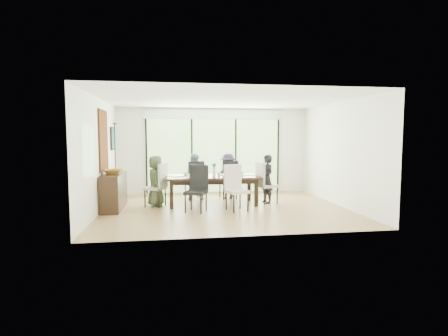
{
  "coord_description": "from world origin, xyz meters",
  "views": [
    {
      "loc": [
        -1.28,
        -8.54,
        1.78
      ],
      "look_at": [
        0.0,
        0.25,
        1.0
      ],
      "focal_mm": 28.0,
      "sensor_mm": 36.0,
      "label": 1
    }
  ],
  "objects": [
    {
      "name": "vase",
      "position": [
        -0.21,
        0.63,
        0.83
      ],
      "size": [
        0.08,
        0.08,
        0.12
      ],
      "primitive_type": "cylinder",
      "color": "silver",
      "rests_on": "table_top"
    },
    {
      "name": "mullion_d",
      "position": [
        2.1,
        2.46,
        1.2
      ],
      "size": [
        0.05,
        0.04,
        2.3
      ],
      "primitive_type": "cube",
      "color": "black",
      "rests_on": "wall_back"
    },
    {
      "name": "wall_left",
      "position": [
        -3.01,
        0.0,
        1.35
      ],
      "size": [
        0.02,
        5.0,
        2.7
      ],
      "primitive_type": "cube",
      "color": "silver",
      "rests_on": "floor"
    },
    {
      "name": "art_canvas",
      "position": [
        -2.95,
        1.7,
        1.75
      ],
      "size": [
        0.01,
        0.45,
        0.55
      ],
      "primitive_type": "cube",
      "color": "#164946",
      "rests_on": "wall_left"
    },
    {
      "name": "book",
      "position": [
        -0.01,
        0.63,
        0.78
      ],
      "size": [
        0.26,
        0.28,
        0.02
      ],
      "primitive_type": "imported",
      "rotation": [
        0.0,
        0.0,
        0.49
      ],
      "color": "white",
      "rests_on": "table_top"
    },
    {
      "name": "mullion_a",
      "position": [
        -2.1,
        2.46,
        1.2
      ],
      "size": [
        0.05,
        0.04,
        2.3
      ],
      "primitive_type": "cube",
      "color": "black",
      "rests_on": "wall_back"
    },
    {
      "name": "cup_a",
      "position": [
        -0.96,
        0.73,
        0.82
      ],
      "size": [
        0.18,
        0.18,
        0.1
      ],
      "primitive_type": "imported",
      "rotation": [
        0.0,
        0.0,
        0.6
      ],
      "color": "white",
      "rests_on": "table_top"
    },
    {
      "name": "person_right_end",
      "position": [
        1.22,
        0.58,
        0.66
      ],
      "size": [
        0.52,
        0.69,
        1.32
      ],
      "primitive_type": "imported",
      "rotation": [
        0.0,
        0.0,
        -1.34
      ],
      "color": "black",
      "rests_on": "floor"
    },
    {
      "name": "wall_front",
      "position": [
        0.0,
        -2.51,
        1.35
      ],
      "size": [
        6.0,
        0.02,
        2.7
      ],
      "primitive_type": "cube",
      "color": "silver",
      "rests_on": "floor"
    },
    {
      "name": "mullion_b",
      "position": [
        -0.7,
        2.46,
        1.2
      ],
      "size": [
        0.05,
        0.04,
        2.3
      ],
      "primitive_type": "cube",
      "color": "black",
      "rests_on": "wall_back"
    },
    {
      "name": "blinds_header",
      "position": [
        0.0,
        2.46,
        2.5
      ],
      "size": [
        4.4,
        0.06,
        0.28
      ],
      "primitive_type": "cube",
      "color": "white",
      "rests_on": "wall_back"
    },
    {
      "name": "side_window",
      "position": [
        -2.97,
        -1.2,
        1.5
      ],
      "size": [
        0.02,
        0.9,
        1.0
      ],
      "primitive_type": "cube",
      "color": "#8CAD7F",
      "rests_on": "wall_left"
    },
    {
      "name": "tapestry",
      "position": [
        -2.97,
        0.4,
        1.7
      ],
      "size": [
        0.02,
        1.0,
        1.5
      ],
      "primitive_type": "cube",
      "color": "brown",
      "rests_on": "wall_left"
    },
    {
      "name": "sideboard",
      "position": [
        -2.76,
        0.41,
        0.44
      ],
      "size": [
        0.44,
        1.57,
        0.88
      ],
      "primitive_type": "cube",
      "color": "black",
      "rests_on": "floor"
    },
    {
      "name": "bowl",
      "position": [
        -2.76,
        0.31,
        0.94
      ],
      "size": [
        0.47,
        0.47,
        0.11
      ],
      "primitive_type": "imported",
      "color": "#9A6921",
      "rests_on": "sideboard"
    },
    {
      "name": "candlestick_shaft",
      "position": [
        -2.76,
        0.76,
        1.52
      ],
      "size": [
        0.02,
        0.02,
        1.23
      ],
      "primitive_type": "cylinder",
      "color": "black",
      "rests_on": "sideboard"
    },
    {
      "name": "chair_far_left",
      "position": [
        -0.71,
        1.43,
        0.56
      ],
      "size": [
        0.58,
        0.58,
        1.12
      ],
      "primitive_type": null,
      "rotation": [
        0.0,
        0.0,
        3.43
      ],
      "color": "black",
      "rests_on": "floor"
    },
    {
      "name": "placemat_right",
      "position": [
        0.69,
        0.58,
        0.77
      ],
      "size": [
        0.45,
        0.33,
        0.01
      ],
      "primitive_type": "cube",
      "color": "#85A83C",
      "rests_on": "table_top"
    },
    {
      "name": "candlestick_base",
      "position": [
        -2.76,
        0.76,
        0.9
      ],
      "size": [
        0.1,
        0.1,
        0.04
      ],
      "primitive_type": "cylinder",
      "color": "black",
      "rests_on": "sideboard"
    },
    {
      "name": "tablet_far_l",
      "position": [
        -0.61,
        0.93,
        0.78
      ],
      "size": [
        0.27,
        0.18,
        0.01
      ],
      "primitive_type": "cube",
      "color": "black",
      "rests_on": "table_top"
    },
    {
      "name": "laptop",
      "position": [
        -1.11,
        0.48,
        0.78
      ],
      "size": [
        0.4,
        0.37,
        0.03
      ],
      "primitive_type": "imported",
      "rotation": [
        0.0,
        0.0,
        0.63
      ],
      "color": "silver",
      "rests_on": "table_top"
    },
    {
      "name": "cup_b",
      "position": [
        -0.11,
        0.48,
        0.81
      ],
      "size": [
        0.14,
        0.14,
        0.09
      ],
      "primitive_type": "imported",
      "rotation": [
        0.0,
        0.0,
        2.47
      ],
      "color": "white",
      "rests_on": "table_top"
    },
    {
      "name": "table_leg_br",
      "position": [
        0.82,
        1.01,
        0.35
      ],
      "size": [
        0.09,
        0.09,
        0.71
      ],
      "primitive_type": "cube",
      "color": "black",
      "rests_on": "floor"
    },
    {
      "name": "table_leg_bl",
      "position": [
        -1.34,
        1.01,
        0.35
      ],
      "size": [
        0.09,
        0.09,
        0.71
      ],
      "primitive_type": "cube",
      "color": "black",
      "rests_on": "floor"
    },
    {
      "name": "placemat_paper",
      "position": [
        -0.81,
        0.28,
        0.77
      ],
      "size": [
        0.45,
        0.33,
        0.01
      ],
      "primitive_type": "cube",
      "color": "white",
      "rests_on": "table_top"
    },
    {
      "name": "chair_left_end",
      "position": [
        -1.76,
        0.58,
        0.56
      ],
      "size": [
        0.62,
        0.62,
        1.12
      ],
      "primitive_type": null,
      "rotation": [
        0.0,
        0.0,
        -1.97
      ],
      "color": "beige",
      "rests_on": "floor"
    },
    {
      "name": "mullion_c",
      "position": [
        0.7,
        2.46,
        1.2
      ],
      "size": [
        0.05,
        0.04,
        2.3
      ],
      "primitive_type": "cube",
      "color": "black",
      "rests_on": "wall_back"
    },
    {
      "name": "table_top",
      "position": [
        -0.26,
        0.58,
        0.74
      ],
      "size": [
        2.45,
        1.12,
        0.06
      ],
      "primitive_type": "cube",
      "color": "black",
      "rests_on": "floor"
    },
    {
      "name": "foliage_right",
      "position": [
        2.2,
        5.0,
        1.26
      ],
      "size": [
        2.8,
        2.8,
        2.8
      ],
      "primitive_type": "sphere",
      "color": "#14380F",
      "rests_on": "ground"
    },
    {
      "name": "floor",
      "position": [
        0.0,
        0.0,
        -0.01
      ],
      "size": [
        6.0,
        5.0,
        0.01
      ],
      "primitive_type": "cube",
      "color": "brown",
      "rests_on": "ground"
    },
    {
      "name": "person_left_end",
      "position": [
        -1.74,
        0.58,
        0.66
      ],
      "size": [
        0.42,
        0.64,
        1.32
      ],
      "primitive_type": "imported",
      "rotation": [
        0.0,
        0.0,
        1.63
      ],
      "color": "#3D4C33",
      "rests_on": "floor"
    },
    {
      "name": "chair_far_right",
      "position": [
        0.29,
        1.43,
        0.56
      ],
      "size": [
        0.53,
        0.53,
        1.12
      ],
      "primitive_type": null,
      "rotation": [
        0.0,
        0.0,
        3.28
      ],
      "color": "black",
      "rests_on": "floor"
    },
    {
      "name": "foliage_mid",
      "position": [
        0.4,
        5.8,
        1.8
      ],
      "size": [
        4.0,
        4.0,
        4.0
      ],
      "primitive_type": "sphere",
      "color": "#14380F",
      "rests_on": "ground"
    },
    {
      "name": "hyacinth_stems",
      "position": [
        -0.21,
        0.63,
        0.95
      ],
      "size": [
        0.04,
        0.04,
        0.16
      ],
      "primitive_type": "cylinder",
      "color": "#337226",
      "rests_on": "table_top"
    },
    {
      "name": "placemat_far_r",
      "position": [
        0.29,
        0.98,
        0.77
      ],
      "size": [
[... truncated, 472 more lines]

